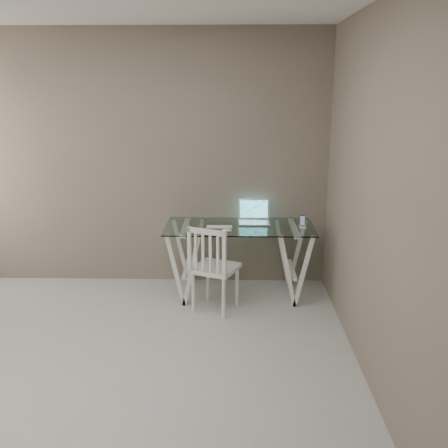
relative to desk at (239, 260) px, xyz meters
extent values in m
plane|color=#A9A8A2|center=(-1.06, -1.85, -0.38)|extent=(4.50, 4.50, 0.00)
cube|color=#716659|center=(-1.06, 0.40, 0.97)|extent=(4.00, 0.02, 2.70)
cube|color=#716659|center=(0.94, -1.85, 0.97)|extent=(0.02, 4.50, 2.70)
cube|color=silver|center=(0.00, 0.00, 0.36)|extent=(1.50, 0.70, 0.01)
cube|color=white|center=(-0.55, 0.00, -0.02)|extent=(0.24, 0.62, 0.72)
cube|color=white|center=(0.55, 0.00, -0.02)|extent=(0.24, 0.62, 0.72)
cube|color=silver|center=(-0.23, -0.36, 0.04)|extent=(0.52, 0.52, 0.04)
cylinder|color=silver|center=(-0.44, -0.44, -0.18)|extent=(0.03, 0.03, 0.40)
cylinder|color=silver|center=(-0.15, -0.57, -0.18)|extent=(0.03, 0.03, 0.40)
cylinder|color=silver|center=(-0.32, -0.15, -0.18)|extent=(0.03, 0.03, 0.40)
cylinder|color=silver|center=(-0.02, -0.27, -0.18)|extent=(0.03, 0.03, 0.40)
cube|color=silver|center=(-0.30, -0.52, 0.26)|extent=(0.37, 0.18, 0.44)
cube|color=silver|center=(0.15, 0.11, 0.37)|extent=(0.32, 0.22, 0.01)
cube|color=#19D899|center=(0.15, 0.26, 0.48)|extent=(0.32, 0.08, 0.21)
cube|color=silver|center=(-0.20, -0.05, 0.37)|extent=(0.27, 0.12, 0.01)
ellipsoid|color=white|center=(-0.13, -0.21, 0.38)|extent=(0.10, 0.06, 0.03)
cube|color=white|center=(0.63, -0.04, 0.37)|extent=(0.07, 0.07, 0.01)
cube|color=black|center=(0.63, -0.03, 0.43)|extent=(0.05, 0.03, 0.11)
camera|label=1|loc=(-0.04, -4.86, 1.74)|focal=40.00mm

